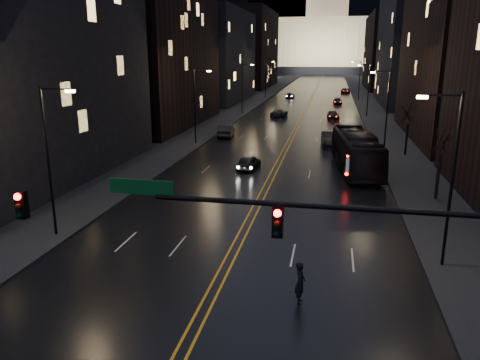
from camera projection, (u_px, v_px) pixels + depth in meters
The scene contains 32 objects.
road at pixel (316, 90), 139.91m from camera, with size 20.00×320.00×0.02m, color black.
sidewalk_left at pixel (269, 89), 142.48m from camera, with size 8.00×320.00×0.16m, color black.
sidewalk_right at pixel (364, 90), 137.30m from camera, with size 8.00×320.00×0.16m, color black.
center_line at pixel (316, 90), 139.90m from camera, with size 0.62×320.00×0.01m, color orange.
building_left_near at pixel (15, 50), 38.63m from camera, with size 12.00×28.00×22.00m, color black.
building_left_mid at pixel (154, 30), 68.15m from camera, with size 12.00×30.00×28.00m, color black.
building_left_far at pixel (217, 56), 105.18m from camera, with size 12.00×34.00×20.00m, color black.
building_left_dist at pixel (252, 49), 150.11m from camera, with size 12.00×40.00×24.00m, color black.
building_right_mid at pixel (414, 42), 96.63m from camera, with size 12.00×34.00×26.00m, color black.
building_right_dist at pixel (388, 52), 142.61m from camera, with size 12.00×40.00×22.00m, color black.
capitol at pixel (326, 40), 249.04m from camera, with size 90.00×50.00×58.50m.
traffic_signal at pixel (355, 242), 14.37m from camera, with size 17.29×0.45×7.00m.
streetlamp_right_near at pixel (449, 172), 22.94m from camera, with size 2.13×0.25×9.00m.
streetlamp_left_near at pixel (50, 154), 26.94m from camera, with size 2.13×0.25×9.00m.
streetlamp_right_mid at pixel (386, 106), 51.35m from camera, with size 2.13×0.25×9.00m.
streetlamp_left_mid at pixel (196, 102), 55.35m from camera, with size 2.13×0.25×9.00m.
streetlamp_right_far at pixel (367, 87), 79.76m from camera, with size 2.13×0.25×9.00m.
streetlamp_left_far at pixel (243, 86), 83.76m from camera, with size 2.13×0.25×9.00m.
streetlamp_right_dist at pixel (359, 78), 108.17m from camera, with size 2.13×0.25×9.00m.
streetlamp_left_dist at pixel (266, 77), 112.17m from camera, with size 2.13×0.25×9.00m.
tree_right_mid at pixel (442, 141), 34.05m from camera, with size 2.40×2.40×6.65m.
tree_right_far at pixel (409, 114), 49.20m from camera, with size 2.40×2.40×6.65m.
bus at pixel (356, 151), 43.79m from camera, with size 3.06×13.06×3.64m, color black.
oncoming_car_a at pixel (249, 162), 44.30m from camera, with size 1.68×4.16×1.42m, color black.
oncoming_car_b at pixel (226, 131), 61.44m from camera, with size 1.75×5.01×1.65m, color black.
oncoming_car_c at pixel (279, 113), 81.20m from camera, with size 2.26×4.91×1.36m, color black.
oncoming_car_d at pixel (290, 96), 114.19m from camera, with size 1.87×4.60×1.33m, color black.
receding_car_a at pixel (330, 139), 55.57m from camera, with size 1.79×5.14×1.69m, color black.
receding_car_b at pixel (333, 115), 77.95m from camera, with size 1.75×4.35×1.48m, color black.
receding_car_c at pixel (338, 101), 100.71m from camera, with size 1.78×4.38×1.27m, color black.
receding_car_d at pixel (346, 91), 128.44m from camera, with size 2.36×5.12×1.42m, color black.
pedestrian_a at pixel (300, 283), 20.55m from camera, with size 0.71×0.47×1.94m, color black.
Camera 1 is at (4.98, -13.80, 10.74)m, focal length 35.00 mm.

